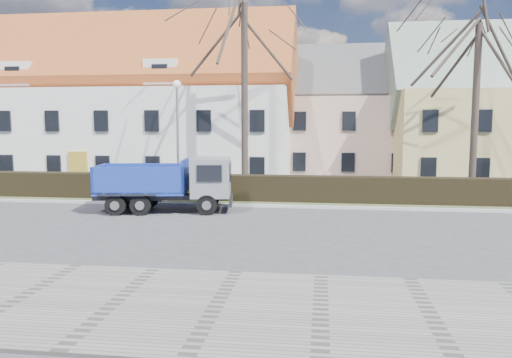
# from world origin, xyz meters

# --- Properties ---
(ground) EXTENTS (120.00, 120.00, 0.00)m
(ground) POSITION_xyz_m (0.00, 0.00, 0.00)
(ground) COLOR #404042
(sidewalk_near) EXTENTS (80.00, 5.00, 0.08)m
(sidewalk_near) POSITION_xyz_m (0.00, -8.50, 0.04)
(sidewalk_near) COLOR gray
(sidewalk_near) RESTS_ON ground
(curb_far) EXTENTS (80.00, 0.30, 0.12)m
(curb_far) POSITION_xyz_m (0.00, 4.60, 0.06)
(curb_far) COLOR #AEADAA
(curb_far) RESTS_ON ground
(grass_strip) EXTENTS (80.00, 3.00, 0.10)m
(grass_strip) POSITION_xyz_m (0.00, 6.20, 0.05)
(grass_strip) COLOR #48532E
(grass_strip) RESTS_ON ground
(hedge) EXTENTS (60.00, 0.90, 1.30)m
(hedge) POSITION_xyz_m (0.00, 6.00, 0.65)
(hedge) COLOR black
(hedge) RESTS_ON ground
(building_white) EXTENTS (26.80, 10.80, 9.50)m
(building_white) POSITION_xyz_m (-13.00, 16.00, 4.75)
(building_white) COLOR white
(building_white) RESTS_ON ground
(building_pink) EXTENTS (10.80, 8.80, 8.00)m
(building_pink) POSITION_xyz_m (4.00, 20.00, 4.00)
(building_pink) COLOR #CEA792
(building_pink) RESTS_ON ground
(tree_1) EXTENTS (9.20, 9.20, 12.65)m
(tree_1) POSITION_xyz_m (-2.00, 8.50, 6.33)
(tree_1) COLOR #332923
(tree_1) RESTS_ON ground
(tree_2) EXTENTS (8.00, 8.00, 11.00)m
(tree_2) POSITION_xyz_m (10.00, 8.50, 5.50)
(tree_2) COLOR #332923
(tree_2) RESTS_ON ground
(dump_truck) EXTENTS (6.52, 3.23, 2.50)m
(dump_truck) POSITION_xyz_m (-4.95, 2.83, 1.25)
(dump_truck) COLOR navy
(dump_truck) RESTS_ON ground
(streetlight) EXTENTS (0.49, 0.49, 6.26)m
(streetlight) POSITION_xyz_m (-5.34, 7.00, 3.13)
(streetlight) COLOR gray
(streetlight) RESTS_ON ground
(cart_frame) EXTENTS (0.74, 0.50, 0.63)m
(cart_frame) POSITION_xyz_m (-6.02, 4.89, 0.31)
(cart_frame) COLOR silver
(cart_frame) RESTS_ON ground
(parked_car_a) EXTENTS (4.01, 1.85, 1.33)m
(parked_car_a) POSITION_xyz_m (-10.36, 10.92, 0.67)
(parked_car_a) COLOR #22232C
(parked_car_a) RESTS_ON ground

